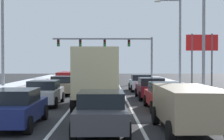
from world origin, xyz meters
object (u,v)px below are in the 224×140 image
object	(u,v)px
box_truck_center_lane_second	(97,74)
sedan_white_right_lane_fourth	(140,83)
sedan_charcoal_center_lane_nearest	(101,111)
sedan_tan_left_lane_third	(63,85)
street_lamp_left_mid	(8,35)
traffic_light_gantry	(114,46)
suv_red_left_lane_fourth	(69,79)
sedan_red_right_lane_second	(165,96)
sedan_maroon_right_lane_third	(151,88)
sedan_gray_center_lane_third	(103,85)
street_lamp_right_near	(199,34)
roadside_sign_right	(202,48)
sedan_silver_left_lane_second	(44,93)
suv_tan_right_lane_nearest	(188,105)
street_lamp_right_mid	(177,36)
sedan_navy_left_lane_nearest	(15,108)
suv_green_center_lane_fourth	(102,79)

from	to	relation	value
box_truck_center_lane_second	sedan_white_right_lane_fourth	bearing A→B (deg)	71.97
sedan_charcoal_center_lane_nearest	sedan_tan_left_lane_third	bearing A→B (deg)	102.73
box_truck_center_lane_second	street_lamp_left_mid	xyz separation A→B (m)	(-6.83, 5.68, 2.77)
traffic_light_gantry	sedan_charcoal_center_lane_nearest	bearing A→B (deg)	-91.92
box_truck_center_lane_second	suv_red_left_lane_fourth	distance (m)	14.32
sedan_red_right_lane_second	sedan_tan_left_lane_third	size ratio (longest dim) A/B	1.00
sedan_red_right_lane_second	sedan_maroon_right_lane_third	bearing A→B (deg)	90.39
sedan_red_right_lane_second	box_truck_center_lane_second	bearing A→B (deg)	160.27
sedan_red_right_lane_second	sedan_white_right_lane_fourth	distance (m)	12.62
suv_red_left_lane_fourth	traffic_light_gantry	size ratio (longest dim) A/B	0.35
sedan_gray_center_lane_third	street_lamp_right_near	xyz separation A→B (m)	(7.04, -2.50, 3.93)
sedan_charcoal_center_lane_nearest	traffic_light_gantry	world-z (taller)	traffic_light_gantry
street_lamp_left_mid	traffic_light_gantry	bearing A→B (deg)	69.03
sedan_tan_left_lane_third	roadside_sign_right	xyz separation A→B (m)	(13.03, 6.21, 3.25)
box_truck_center_lane_second	sedan_gray_center_lane_third	xyz separation A→B (m)	(0.23, 7.36, -1.14)
sedan_charcoal_center_lane_nearest	box_truck_center_lane_second	world-z (taller)	box_truck_center_lane_second
sedan_white_right_lane_fourth	sedan_tan_left_lane_third	bearing A→B (deg)	-151.66
sedan_charcoal_center_lane_nearest	traffic_light_gantry	size ratio (longest dim) A/B	0.32
sedan_silver_left_lane_second	sedan_charcoal_center_lane_nearest	bearing A→B (deg)	-65.77
sedan_red_right_lane_second	traffic_light_gantry	xyz separation A→B (m)	(-2.22, 28.93, 4.12)
box_truck_center_lane_second	street_lamp_right_near	world-z (taller)	street_lamp_right_near
suv_tan_right_lane_nearest	sedan_red_right_lane_second	xyz separation A→B (m)	(0.20, 6.09, -0.25)
sedan_charcoal_center_lane_nearest	street_lamp_right_near	xyz separation A→B (m)	(6.88, 12.06, 3.93)
sedan_red_right_lane_second	sedan_silver_left_lane_second	world-z (taller)	same
traffic_light_gantry	street_lamp_right_near	bearing A→B (deg)	-75.87
sedan_red_right_lane_second	suv_red_left_lane_fourth	distance (m)	16.80
box_truck_center_lane_second	sedan_tan_left_lane_third	world-z (taller)	box_truck_center_lane_second
sedan_red_right_lane_second	sedan_gray_center_lane_third	world-z (taller)	same
sedan_tan_left_lane_third	street_lamp_right_mid	distance (m)	12.50
sedan_white_right_lane_fourth	sedan_silver_left_lane_second	size ratio (longest dim) A/B	1.00
sedan_silver_left_lane_second	sedan_tan_left_lane_third	world-z (taller)	same
sedan_white_right_lane_fourth	sedan_navy_left_lane_nearest	xyz separation A→B (m)	(-6.76, -17.40, 0.00)
street_lamp_left_mid	suv_red_left_lane_fourth	bearing A→B (deg)	66.20
suv_green_center_lane_fourth	roadside_sign_right	xyz separation A→B (m)	(9.96, 0.14, 3.00)
box_truck_center_lane_second	sedan_gray_center_lane_third	world-z (taller)	box_truck_center_lane_second
sedan_tan_left_lane_third	suv_red_left_lane_fourth	bearing A→B (deg)	92.06
sedan_charcoal_center_lane_nearest	sedan_tan_left_lane_third	distance (m)	15.26
suv_tan_right_lane_nearest	sedan_silver_left_lane_second	size ratio (longest dim) A/B	1.09
sedan_silver_left_lane_second	suv_tan_right_lane_nearest	bearing A→B (deg)	-50.52
sedan_maroon_right_lane_third	suv_green_center_lane_fourth	bearing A→B (deg)	111.30
sedan_gray_center_lane_third	roadside_sign_right	bearing A→B (deg)	33.63
street_lamp_right_mid	street_lamp_left_mid	distance (m)	16.04
sedan_navy_left_lane_nearest	sedan_silver_left_lane_second	bearing A→B (deg)	90.99
suv_red_left_lane_fourth	sedan_silver_left_lane_second	bearing A→B (deg)	-90.08
sedan_gray_center_lane_third	suv_red_left_lane_fourth	world-z (taller)	suv_red_left_lane_fourth
sedan_silver_left_lane_second	street_lamp_left_mid	bearing A→B (deg)	126.59
suv_tan_right_lane_nearest	sedan_red_right_lane_second	size ratio (longest dim) A/B	1.09
sedan_white_right_lane_fourth	suv_green_center_lane_fourth	xyz separation A→B (m)	(-3.57, 2.49, 0.25)
sedan_gray_center_lane_third	suv_green_center_lane_fourth	size ratio (longest dim) A/B	0.92
roadside_sign_right	street_lamp_right_near	bearing A→B (deg)	-107.14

